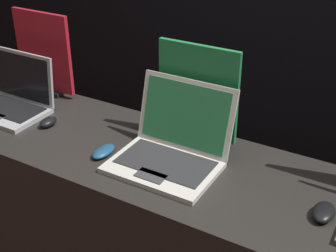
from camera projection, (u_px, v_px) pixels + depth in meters
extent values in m
cube|color=#282623|center=(169.00, 245.00, 2.00)|extent=(2.12, 0.59, 0.86)
cube|color=#B7B7BC|center=(7.00, 112.00, 2.13)|extent=(0.36, 0.24, 0.02)
cube|color=black|center=(9.00, 108.00, 2.14)|extent=(0.31, 0.17, 0.00)
cube|color=#B7B7BC|center=(23.00, 77.00, 2.17)|extent=(0.36, 0.03, 0.24)
cube|color=black|center=(22.00, 77.00, 2.17)|extent=(0.32, 0.02, 0.21)
ellipsoid|color=black|center=(48.00, 122.00, 2.03)|extent=(0.06, 0.09, 0.04)
cube|color=black|center=(49.00, 90.00, 2.34)|extent=(0.18, 0.07, 0.02)
cube|color=red|center=(43.00, 51.00, 2.25)|extent=(0.33, 0.02, 0.38)
cube|color=silver|center=(163.00, 167.00, 1.73)|extent=(0.39, 0.28, 0.02)
cube|color=#2D2D30|center=(165.00, 162.00, 1.74)|extent=(0.35, 0.19, 0.00)
cube|color=#3F3F42|center=(151.00, 176.00, 1.67)|extent=(0.11, 0.06, 0.00)
cube|color=silver|center=(186.00, 115.00, 1.80)|extent=(0.39, 0.09, 0.27)
cube|color=#2D7F4C|center=(185.00, 115.00, 1.79)|extent=(0.36, 0.07, 0.23)
ellipsoid|color=navy|center=(104.00, 151.00, 1.82)|extent=(0.06, 0.12, 0.03)
cube|color=black|center=(196.00, 136.00, 1.94)|extent=(0.19, 0.07, 0.02)
cube|color=#268C4C|center=(198.00, 91.00, 1.84)|extent=(0.34, 0.02, 0.38)
ellipsoid|color=black|center=(324.00, 212.00, 1.49)|extent=(0.07, 0.11, 0.04)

